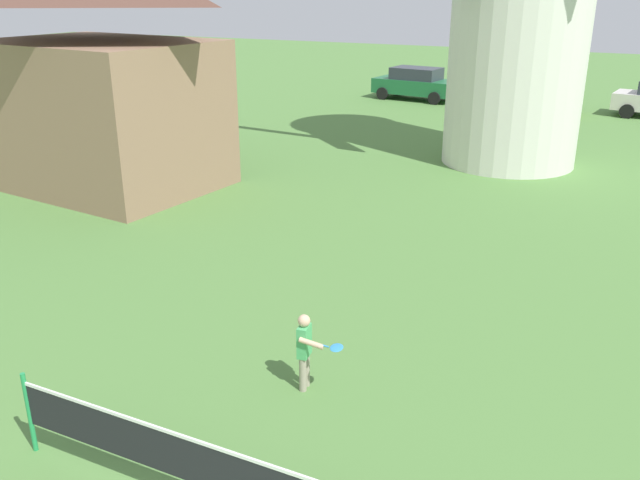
% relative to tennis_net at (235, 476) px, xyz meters
% --- Properties ---
extents(tennis_net, '(5.98, 0.06, 1.10)m').
position_rel_tennis_net_xyz_m(tennis_net, '(0.00, 0.00, 0.00)').
color(tennis_net, '#238E4C').
rests_on(tennis_net, ground_plane).
extents(player_far, '(0.73, 0.41, 1.17)m').
position_rel_tennis_net_xyz_m(player_far, '(-0.55, 2.69, -0.03)').
color(player_far, '#9E937F').
rests_on(player_far, ground_plane).
extents(parked_car_green, '(4.28, 2.28, 1.56)m').
position_rel_tennis_net_xyz_m(parked_car_green, '(-7.28, 27.81, 0.12)').
color(parked_car_green, '#1E6638').
rests_on(parked_car_green, ground_plane).
extents(parked_car_mustard, '(4.48, 2.42, 1.56)m').
position_rel_tennis_net_xyz_m(parked_car_mustard, '(-1.85, 27.11, 0.12)').
color(parked_car_mustard, '#999919').
rests_on(parked_car_mustard, ground_plane).
extents(chapel, '(6.77, 5.28, 7.60)m').
position_rel_tennis_net_xyz_m(chapel, '(-10.38, 9.58, 2.59)').
color(chapel, '#937056').
rests_on(chapel, ground_plane).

